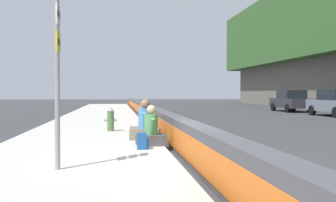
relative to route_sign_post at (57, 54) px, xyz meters
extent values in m
plane|color=#353538|center=(1.39, -2.74, -2.23)|extent=(160.00, 160.00, 0.00)
cube|color=#B5B2A8|center=(1.39, -0.09, -2.16)|extent=(80.00, 4.40, 0.14)
cube|color=#47474C|center=(1.39, -2.74, -1.81)|extent=(76.00, 0.44, 0.85)
cube|color=orange|center=(1.39, -2.52, -1.85)|extent=(74.48, 0.01, 0.54)
cylinder|color=gray|center=(0.00, 0.01, -0.29)|extent=(0.09, 0.09, 3.60)
cube|color=white|center=(0.00, -0.01, 0.71)|extent=(0.44, 0.02, 0.36)
cube|color=black|center=(0.00, -0.03, 0.71)|extent=(0.30, 0.01, 0.10)
cube|color=yellow|center=(0.00, -0.01, 0.21)|extent=(0.44, 0.02, 0.36)
cube|color=black|center=(0.00, -0.03, 0.21)|extent=(0.30, 0.01, 0.10)
cylinder|color=#47663D|center=(7.23, -0.85, -1.73)|extent=(0.24, 0.24, 0.72)
cone|color=gray|center=(7.23, -0.85, -1.29)|extent=(0.26, 0.26, 0.16)
cylinder|color=gray|center=(7.23, -1.02, -1.70)|extent=(0.10, 0.12, 0.10)
cylinder|color=gray|center=(7.23, -0.68, -1.70)|extent=(0.10, 0.12, 0.10)
cube|color=#424247|center=(3.16, -1.96, -1.95)|extent=(0.69, 0.80, 0.29)
cylinder|color=#4C8951|center=(3.16, -1.96, -1.54)|extent=(0.36, 0.36, 0.54)
sphere|color=tan|center=(3.16, -1.96, -1.15)|extent=(0.24, 0.24, 0.24)
cylinder|color=#4C8951|center=(3.36, -1.95, -1.59)|extent=(0.28, 0.14, 0.47)
cylinder|color=#4C8951|center=(2.96, -1.98, -1.59)|extent=(0.28, 0.14, 0.47)
cube|color=#706651|center=(4.50, -1.91, -1.93)|extent=(0.86, 0.96, 0.32)
cylinder|color=#427FB7|center=(4.50, -1.91, -1.47)|extent=(0.41, 0.41, 0.61)
sphere|color=#8E6647|center=(4.50, -1.91, -1.03)|extent=(0.27, 0.27, 0.27)
cylinder|color=#427FB7|center=(4.73, -1.94, -1.53)|extent=(0.33, 0.19, 0.53)
cylinder|color=#427FB7|center=(4.28, -1.87, -1.53)|extent=(0.33, 0.19, 0.53)
cube|color=#706651|center=(5.60, -1.94, -1.95)|extent=(0.81, 0.89, 0.28)
cylinder|color=#4C8951|center=(5.60, -1.94, -1.55)|extent=(0.36, 0.36, 0.53)
sphere|color=#8E6647|center=(5.60, -1.94, -1.17)|extent=(0.23, 0.23, 0.23)
cylinder|color=#4C8951|center=(5.79, -1.88, -1.60)|extent=(0.29, 0.19, 0.47)
cylinder|color=#4C8951|center=(5.41, -1.99, -1.60)|extent=(0.29, 0.19, 0.47)
cube|color=navy|center=(2.44, -1.67, -1.89)|extent=(0.32, 0.22, 0.40)
cube|color=navy|center=(2.44, -1.81, -1.95)|extent=(0.22, 0.06, 0.20)
cube|color=slate|center=(16.67, -14.96, -1.54)|extent=(4.54, 1.91, 0.72)
cylinder|color=black|center=(18.08, -14.06, -1.90)|extent=(0.67, 0.24, 0.66)
cylinder|color=black|center=(18.13, -15.79, -1.90)|extent=(0.67, 0.24, 0.66)
cylinder|color=black|center=(15.20, -14.13, -1.90)|extent=(0.67, 0.24, 0.66)
cube|color=#28282D|center=(23.13, -14.82, -1.54)|extent=(4.51, 1.84, 0.72)
cube|color=black|center=(23.03, -14.82, -0.85)|extent=(2.21, 1.64, 0.66)
cylinder|color=black|center=(24.58, -13.97, -1.90)|extent=(0.66, 0.23, 0.66)
cylinder|color=black|center=(24.57, -15.70, -1.90)|extent=(0.66, 0.23, 0.66)
cylinder|color=black|center=(21.70, -13.95, -1.90)|extent=(0.66, 0.23, 0.66)
cylinder|color=black|center=(21.69, -15.67, -1.90)|extent=(0.66, 0.23, 0.66)
camera|label=1|loc=(-7.50, -1.05, -0.69)|focal=43.28mm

